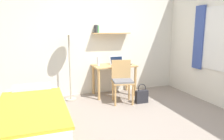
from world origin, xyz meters
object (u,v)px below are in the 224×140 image
Objects in this scene: desk at (114,71)px; handbag at (142,96)px; desk_chair at (122,79)px; book_stack at (127,63)px; laptop at (117,62)px; water_bottle at (98,61)px; standing_lamp at (69,34)px; bed at (32,118)px.

handbag is (0.36, -0.71, -0.44)m from desk.
book_stack is (0.32, 0.48, 0.25)m from desk_chair.
water_bottle is (-0.47, -0.06, 0.05)m from laptop.
handbag is (0.27, -0.77, -0.62)m from laptop.
standing_lamp is 4.01× the size of handbag.
standing_lamp is 2.01m from handbag.
desk reaches higher than handbag.
standing_lamp reaches higher than bed.
standing_lamp is at bearing -178.62° from desk.
book_stack reaches higher than bed.
desk is at bearing 37.63° from bed.
bed is 6.29× the size of laptop.
desk_chair is at bearing -53.94° from water_bottle.
laptop is at bearing 7.05° from water_bottle.
laptop is at bearing 31.80° from desk.
desk_chair is at bearing -25.58° from standing_lamp.
desk_chair is (1.78, 0.86, 0.26)m from bed.
laptop is at bearing 37.36° from bed.
water_bottle reaches higher than handbag.
bed is 2.25m from handbag.
laptop is 1.03m from handbag.
standing_lamp reaches higher than water_bottle.
bed is 2.00m from desk_chair.
laptop is 0.47m from water_bottle.
handbag is (0.37, -0.20, -0.35)m from desk_chair.
standing_lamp is (-1.02, -0.02, 0.85)m from desk.
desk_chair is 2.72× the size of laptop.
handbag is (0.74, -0.71, -0.67)m from water_bottle.
bed is at bearing -154.13° from desk_chair.
laptop is 0.79× the size of handbag.
desk is 0.36m from book_stack.
bed is 1.96m from standing_lamp.
desk is at bearing 89.81° from desk_chair.
water_bottle is at bearing 126.06° from desk_chair.
desk is (1.78, 1.37, 0.34)m from bed.
desk is 2.96× the size of laptop.
laptop reaches higher than book_stack.
water_bottle is at bearing 177.55° from book_stack.
water_bottle is (0.64, 0.03, -0.61)m from standing_lamp.
bed is at bearing -147.31° from book_stack.
laptop is 1.50× the size of book_stack.
bed is 2.05m from water_bottle.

